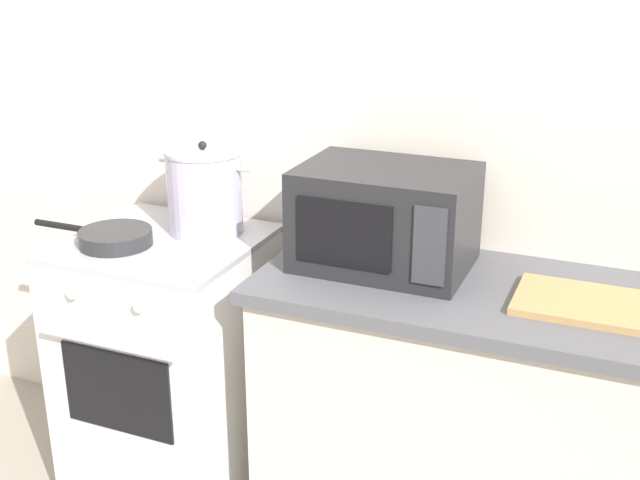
{
  "coord_description": "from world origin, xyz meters",
  "views": [
    {
      "loc": [
        1.08,
        -1.47,
        1.84
      ],
      "look_at": [
        0.21,
        0.6,
        1.0
      ],
      "focal_mm": 45.41,
      "sensor_mm": 36.0,
      "label": 1
    }
  ],
  "objects": [
    {
      "name": "stock_pot",
      "position": [
        -0.26,
        0.73,
        1.06
      ],
      "size": [
        0.34,
        0.25,
        0.31
      ],
      "color": "silver",
      "rests_on": "stove"
    },
    {
      "name": "back_wall",
      "position": [
        0.3,
        0.97,
        1.25
      ],
      "size": [
        4.4,
        0.1,
        2.5
      ],
      "primitive_type": "cube",
      "color": "silver",
      "rests_on": "ground_plane"
    },
    {
      "name": "microwave",
      "position": [
        0.38,
        0.68,
        1.07
      ],
      "size": [
        0.5,
        0.37,
        0.3
      ],
      "color": "#232326",
      "rests_on": "countertop_right"
    },
    {
      "name": "stove",
      "position": [
        -0.35,
        0.6,
        0.46
      ],
      "size": [
        0.6,
        0.64,
        0.92
      ],
      "color": "white",
      "rests_on": "ground_plane"
    },
    {
      "name": "countertop_right",
      "position": [
        0.9,
        0.62,
        0.9
      ],
      "size": [
        1.7,
        0.6,
        0.04
      ],
      "primitive_type": "cube",
      "color": "#59595E",
      "rests_on": "lower_cabinet_right"
    },
    {
      "name": "frying_pan",
      "position": [
        -0.47,
        0.5,
        0.95
      ],
      "size": [
        0.43,
        0.23,
        0.05
      ],
      "color": "#28282B",
      "rests_on": "stove"
    },
    {
      "name": "lower_cabinet_right",
      "position": [
        0.9,
        0.62,
        0.44
      ],
      "size": [
        1.64,
        0.56,
        0.88
      ],
      "primitive_type": "cube",
      "color": "beige",
      "rests_on": "ground_plane"
    },
    {
      "name": "cutting_board",
      "position": [
        0.97,
        0.6,
        0.93
      ],
      "size": [
        0.36,
        0.26,
        0.02
      ],
      "primitive_type": "cube",
      "color": "tan",
      "rests_on": "countertop_right"
    }
  ]
}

